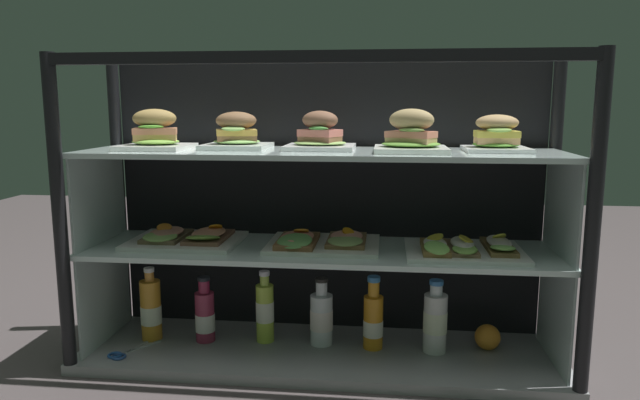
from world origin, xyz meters
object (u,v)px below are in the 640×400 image
at_px(plated_roll_sandwich_mid_right, 156,134).
at_px(open_sandwich_tray_mid_left, 466,248).
at_px(juice_bottle_front_second, 321,317).
at_px(juice_bottle_back_right, 373,320).
at_px(orange_fruit_beside_bottles, 488,337).
at_px(open_sandwich_tray_right_of_center, 187,238).
at_px(juice_bottle_front_middle, 435,321).
at_px(plated_roll_sandwich_far_right, 236,135).
at_px(plated_roll_sandwich_far_left, 320,136).
at_px(juice_bottle_front_right_end, 151,310).
at_px(plated_roll_sandwich_near_left_corner, 496,137).
at_px(juice_bottle_front_fourth, 265,311).
at_px(plated_roll_sandwich_right_of_center, 411,137).
at_px(juice_bottle_back_left, 205,316).
at_px(open_sandwich_tray_center, 322,241).
at_px(kitchen_scissors, 123,353).

relative_size(plated_roll_sandwich_mid_right, open_sandwich_tray_mid_left, 0.60).
distance_m(juice_bottle_front_second, juice_bottle_back_right, 0.17).
xyz_separation_m(juice_bottle_front_second, orange_fruit_beside_bottles, (0.52, 0.02, -0.05)).
relative_size(open_sandwich_tray_right_of_center, juice_bottle_front_second, 1.56).
bearing_deg(juice_bottle_front_middle, juice_bottle_front_second, 177.21).
bearing_deg(plated_roll_sandwich_far_right, open_sandwich_tray_mid_left, -5.73).
xyz_separation_m(plated_roll_sandwich_far_left, juice_bottle_front_right_end, (-0.55, -0.03, -0.56)).
distance_m(plated_roll_sandwich_near_left_corner, open_sandwich_tray_right_of_center, 0.99).
bearing_deg(juice_bottle_back_right, juice_bottle_front_right_end, -179.23).
bearing_deg(plated_roll_sandwich_far_left, juice_bottle_front_second, -51.96).
bearing_deg(plated_roll_sandwich_mid_right, plated_roll_sandwich_far_left, 5.13).
bearing_deg(plated_roll_sandwich_near_left_corner, juice_bottle_front_right_end, -179.33).
bearing_deg(juice_bottle_front_fourth, juice_bottle_front_right_end, -176.24).
height_order(plated_roll_sandwich_right_of_center, juice_bottle_back_left, plated_roll_sandwich_right_of_center).
bearing_deg(plated_roll_sandwich_mid_right, plated_roll_sandwich_near_left_corner, 1.55).
bearing_deg(juice_bottle_front_second, juice_bottle_back_left, -177.22).
height_order(juice_bottle_front_right_end, juice_bottle_front_fourth, juice_bottle_front_right_end).
xyz_separation_m(plated_roll_sandwich_far_right, open_sandwich_tray_right_of_center, (-0.16, -0.04, -0.32)).
relative_size(open_sandwich_tray_right_of_center, open_sandwich_tray_center, 1.00).
height_order(juice_bottle_front_fourth, juice_bottle_front_middle, juice_bottle_front_fourth).
relative_size(plated_roll_sandwich_far_left, juice_bottle_front_middle, 0.91).
xyz_separation_m(open_sandwich_tray_center, orange_fruit_beside_bottles, (0.52, 0.04, -0.30)).
bearing_deg(plated_roll_sandwich_near_left_corner, juice_bottle_front_fourth, 179.02).
height_order(plated_roll_sandwich_far_right, open_sandwich_tray_right_of_center, plated_roll_sandwich_far_right).
distance_m(plated_roll_sandwich_near_left_corner, juice_bottle_front_fourth, 0.90).
xyz_separation_m(plated_roll_sandwich_right_of_center, open_sandwich_tray_center, (-0.26, 0.03, -0.32)).
xyz_separation_m(plated_roll_sandwich_far_right, juice_bottle_front_fourth, (0.08, -0.01, -0.56)).
relative_size(plated_roll_sandwich_far_right, kitchen_scissors, 1.11).
relative_size(open_sandwich_tray_mid_left, orange_fruit_beside_bottles, 4.28).
distance_m(plated_roll_sandwich_far_right, orange_fruit_beside_bottles, 1.00).
distance_m(plated_roll_sandwich_far_right, juice_bottle_back_right, 0.72).
xyz_separation_m(juice_bottle_back_left, juice_bottle_back_right, (0.54, 0.00, 0.01)).
distance_m(plated_roll_sandwich_near_left_corner, juice_bottle_front_middle, 0.59).
distance_m(plated_roll_sandwich_right_of_center, juice_bottle_front_fourth, 0.72).
distance_m(juice_bottle_back_left, juice_bottle_front_middle, 0.73).
height_order(plated_roll_sandwich_far_left, juice_bottle_back_right, plated_roll_sandwich_far_left).
relative_size(plated_roll_sandwich_right_of_center, open_sandwich_tray_center, 0.61).
height_order(open_sandwich_tray_center, juice_bottle_front_right_end, open_sandwich_tray_center).
height_order(plated_roll_sandwich_right_of_center, juice_bottle_front_second, plated_roll_sandwich_right_of_center).
bearing_deg(juice_bottle_front_right_end, plated_roll_sandwich_right_of_center, -2.49).
xyz_separation_m(juice_bottle_back_left, orange_fruit_beside_bottles, (0.90, 0.03, -0.04)).
bearing_deg(juice_bottle_front_right_end, juice_bottle_front_middle, 0.37).
relative_size(open_sandwich_tray_right_of_center, juice_bottle_front_fourth, 1.45).
bearing_deg(plated_roll_sandwich_near_left_corner, plated_roll_sandwich_far_right, 178.65).
relative_size(plated_roll_sandwich_near_left_corner, kitchen_scissors, 1.03).
bearing_deg(juice_bottle_front_second, plated_roll_sandwich_right_of_center, -12.52).
bearing_deg(juice_bottle_front_right_end, open_sandwich_tray_right_of_center, -2.21).
relative_size(open_sandwich_tray_mid_left, juice_bottle_front_second, 1.56).
bearing_deg(kitchen_scissors, juice_bottle_front_middle, 8.06).
bearing_deg(open_sandwich_tray_right_of_center, juice_bottle_back_right, 1.43).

